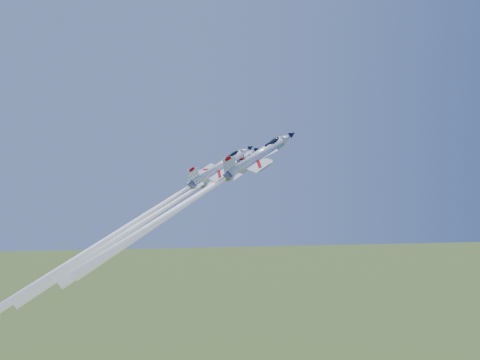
{
  "coord_description": "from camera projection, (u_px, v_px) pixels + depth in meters",
  "views": [
    {
      "loc": [
        -9.34,
        -102.1,
        89.34
      ],
      "look_at": [
        0.0,
        0.0,
        79.75
      ],
      "focal_mm": 40.0,
      "sensor_mm": 36.0,
      "label": 1
    }
  ],
  "objects": [
    {
      "name": "jet_right",
      "position": [
        199.0,
        195.0,
        94.4
      ],
      "size": [
        33.85,
        16.48,
        30.59
      ],
      "rotation": [
        0.52,
        0.13,
        -1.18
      ],
      "color": "white"
    },
    {
      "name": "jet_lead",
      "position": [
        192.0,
        199.0,
        101.97
      ],
      "size": [
        38.3,
        18.57,
        35.13
      ],
      "rotation": [
        0.52,
        0.13,
        -1.18
      ],
      "color": "white"
    },
    {
      "name": "jet_left",
      "position": [
        153.0,
        216.0,
        105.36
      ],
      "size": [
        39.32,
        18.92,
        36.99
      ],
      "rotation": [
        0.52,
        0.13,
        -1.18
      ],
      "color": "white"
    },
    {
      "name": "jet_slot",
      "position": [
        126.0,
        227.0,
        93.53
      ],
      "size": [
        41.05,
        19.68,
        39.6
      ],
      "rotation": [
        0.52,
        0.13,
        -1.18
      ],
      "color": "white"
    }
  ]
}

